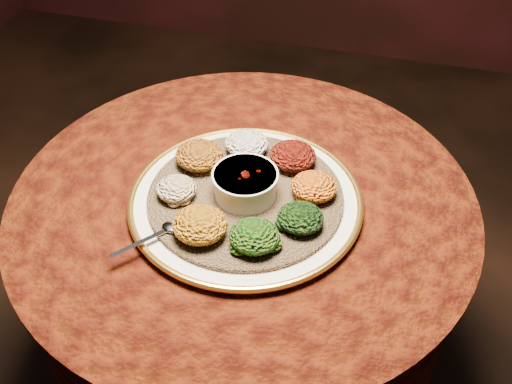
# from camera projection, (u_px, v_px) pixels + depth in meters

# --- Properties ---
(table) EXTENTS (0.96, 0.96, 0.73)m
(table) POSITION_uv_depth(u_px,v_px,m) (244.00, 251.00, 1.30)
(table) COLOR black
(table) RESTS_ON ground
(platter) EXTENTS (0.58, 0.58, 0.02)m
(platter) POSITION_uv_depth(u_px,v_px,m) (246.00, 200.00, 1.14)
(platter) COLOR beige
(platter) RESTS_ON table
(injera) EXTENTS (0.47, 0.47, 0.01)m
(injera) POSITION_uv_depth(u_px,v_px,m) (245.00, 196.00, 1.14)
(injera) COLOR olive
(injera) RESTS_ON platter
(stew_bowl) EXTENTS (0.13, 0.13, 0.05)m
(stew_bowl) POSITION_uv_depth(u_px,v_px,m) (245.00, 183.00, 1.11)
(stew_bowl) COLOR silver
(stew_bowl) RESTS_ON injera
(spoon) EXTENTS (0.10, 0.12, 0.01)m
(spoon) POSITION_uv_depth(u_px,v_px,m) (167.00, 230.00, 1.05)
(spoon) COLOR silver
(spoon) RESTS_ON injera
(portion_ayib) EXTENTS (0.09, 0.09, 0.04)m
(portion_ayib) POSITION_uv_depth(u_px,v_px,m) (247.00, 144.00, 1.22)
(portion_ayib) COLOR silver
(portion_ayib) RESTS_ON injera
(portion_kitfo) EXTENTS (0.10, 0.09, 0.05)m
(portion_kitfo) POSITION_uv_depth(u_px,v_px,m) (293.00, 156.00, 1.19)
(portion_kitfo) COLOR black
(portion_kitfo) RESTS_ON injera
(portion_tikil) EXTENTS (0.09, 0.09, 0.04)m
(portion_tikil) POSITION_uv_depth(u_px,v_px,m) (314.00, 186.00, 1.12)
(portion_tikil) COLOR #A66C0D
(portion_tikil) RESTS_ON injera
(portion_gomen) EXTENTS (0.09, 0.08, 0.04)m
(portion_gomen) POSITION_uv_depth(u_px,v_px,m) (301.00, 218.00, 1.06)
(portion_gomen) COLOR black
(portion_gomen) RESTS_ON injera
(portion_mixveg) EXTENTS (0.09, 0.09, 0.04)m
(portion_mixveg) POSITION_uv_depth(u_px,v_px,m) (254.00, 236.00, 1.02)
(portion_mixveg) COLOR maroon
(portion_mixveg) RESTS_ON injera
(portion_kik) EXTENTS (0.10, 0.10, 0.05)m
(portion_kik) POSITION_uv_depth(u_px,v_px,m) (200.00, 225.00, 1.04)
(portion_kik) COLOR #A3610E
(portion_kik) RESTS_ON injera
(portion_timatim) EXTENTS (0.08, 0.08, 0.04)m
(portion_timatim) POSITION_uv_depth(u_px,v_px,m) (177.00, 189.00, 1.12)
(portion_timatim) COLOR maroon
(portion_timatim) RESTS_ON injera
(portion_shiro) EXTENTS (0.10, 0.10, 0.05)m
(portion_shiro) POSITION_uv_depth(u_px,v_px,m) (199.00, 155.00, 1.19)
(portion_shiro) COLOR #865310
(portion_shiro) RESTS_ON injera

